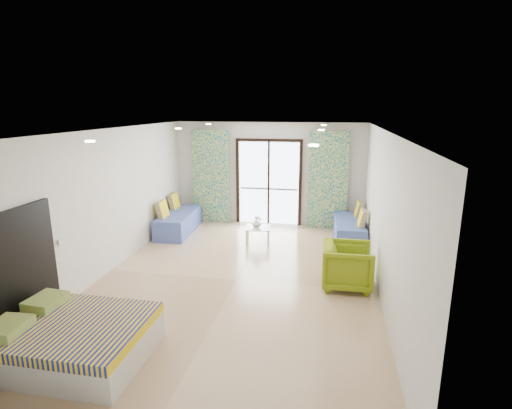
% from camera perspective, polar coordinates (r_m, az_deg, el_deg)
% --- Properties ---
extents(floor, '(5.00, 7.50, 0.01)m').
position_cam_1_polar(floor, '(7.47, -2.74, -10.68)').
color(floor, tan).
rests_on(floor, ground).
extents(ceiling, '(5.00, 7.50, 0.01)m').
position_cam_1_polar(ceiling, '(6.80, -3.01, 10.48)').
color(ceiling, silver).
rests_on(ceiling, ground).
extents(wall_back, '(5.00, 0.01, 2.70)m').
position_cam_1_polar(wall_back, '(10.62, 1.86, 4.39)').
color(wall_back, silver).
rests_on(wall_back, ground).
extents(wall_front, '(5.00, 0.01, 2.70)m').
position_cam_1_polar(wall_front, '(3.71, -16.97, -14.99)').
color(wall_front, silver).
rests_on(wall_front, ground).
extents(wall_left, '(0.01, 7.50, 2.70)m').
position_cam_1_polar(wall_left, '(7.96, -20.65, 0.27)').
color(wall_left, silver).
rests_on(wall_left, ground).
extents(wall_right, '(0.01, 7.50, 2.70)m').
position_cam_1_polar(wall_right, '(6.89, 17.81, -1.54)').
color(wall_right, silver).
rests_on(wall_right, ground).
extents(balcony_door, '(1.76, 0.08, 2.28)m').
position_cam_1_polar(balcony_door, '(10.60, 1.83, 3.87)').
color(balcony_door, black).
rests_on(balcony_door, floor).
extents(balcony_rail, '(1.52, 0.03, 0.04)m').
position_cam_1_polar(balcony_rail, '(10.67, 1.83, 2.25)').
color(balcony_rail, '#595451').
rests_on(balcony_rail, balcony_door).
extents(curtain_left, '(1.00, 0.10, 2.50)m').
position_cam_1_polar(curtain_left, '(10.81, -6.46, 3.94)').
color(curtain_left, silver).
rests_on(curtain_left, floor).
extents(curtain_right, '(1.00, 0.10, 2.50)m').
position_cam_1_polar(curtain_right, '(10.34, 10.23, 3.35)').
color(curtain_right, silver).
rests_on(curtain_right, floor).
extents(downlight_a, '(0.12, 0.12, 0.02)m').
position_cam_1_polar(downlight_a, '(5.51, -22.64, 8.33)').
color(downlight_a, '#FFE0B2').
rests_on(downlight_a, ceiling).
extents(downlight_b, '(0.12, 0.12, 0.02)m').
position_cam_1_polar(downlight_b, '(4.62, 8.22, 8.38)').
color(downlight_b, '#FFE0B2').
rests_on(downlight_b, ceiling).
extents(downlight_c, '(0.12, 0.12, 0.02)m').
position_cam_1_polar(downlight_c, '(8.18, -11.05, 10.61)').
color(downlight_c, '#FFE0B2').
rests_on(downlight_c, ceiling).
extents(downlight_d, '(0.12, 0.12, 0.02)m').
position_cam_1_polar(downlight_d, '(7.61, 9.30, 10.46)').
color(downlight_d, '#FFE0B2').
rests_on(downlight_d, ceiling).
extents(downlight_e, '(0.12, 0.12, 0.02)m').
position_cam_1_polar(downlight_e, '(10.07, -6.82, 11.34)').
color(downlight_e, '#FFE0B2').
rests_on(downlight_e, ceiling).
extents(downlight_f, '(0.12, 0.12, 0.02)m').
position_cam_1_polar(downlight_f, '(9.61, 9.65, 11.13)').
color(downlight_f, '#FFE0B2').
rests_on(downlight_f, ceiling).
extents(switch_plate, '(0.02, 0.10, 0.10)m').
position_cam_1_polar(switch_plate, '(6.92, -26.14, -4.84)').
color(switch_plate, silver).
rests_on(switch_plate, wall_left).
extents(bed, '(1.77, 1.44, 0.61)m').
position_cam_1_polar(bed, '(5.76, -24.57, -17.12)').
color(bed, silver).
rests_on(bed, floor).
extents(daybed_left, '(0.81, 1.86, 0.90)m').
position_cam_1_polar(daybed_left, '(10.25, -11.06, -2.36)').
color(daybed_left, '#4457A2').
rests_on(daybed_left, floor).
extents(daybed_right, '(0.73, 1.75, 0.85)m').
position_cam_1_polar(daybed_right, '(9.72, 13.26, -3.45)').
color(daybed_right, '#4457A2').
rests_on(daybed_right, floor).
extents(coffee_table, '(0.64, 0.64, 0.65)m').
position_cam_1_polar(coffee_table, '(9.27, 0.26, -3.49)').
color(coffee_table, silver).
rests_on(coffee_table, floor).
extents(vase, '(0.27, 0.28, 0.20)m').
position_cam_1_polar(vase, '(9.21, 0.08, -2.68)').
color(vase, white).
rests_on(vase, coffee_table).
extents(armchair, '(0.80, 0.85, 0.86)m').
position_cam_1_polar(armchair, '(7.21, 12.94, -8.24)').
color(armchair, olive).
rests_on(armchair, floor).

